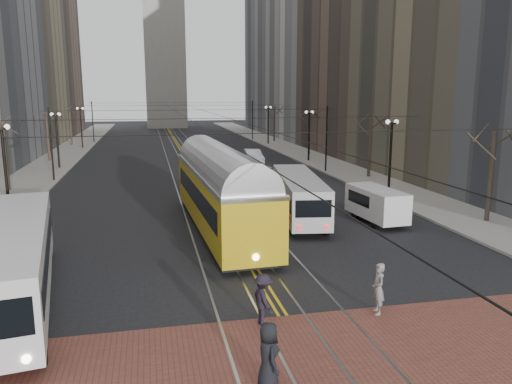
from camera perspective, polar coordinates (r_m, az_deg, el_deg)
name	(u,v)px	position (r m, az deg, el deg)	size (l,w,h in m)	color
ground	(276,305)	(19.30, 2.30, -12.75)	(260.00, 260.00, 0.00)	black
sidewalk_left	(58,160)	(63.43, -21.72, 3.41)	(5.00, 140.00, 0.15)	gray
sidewalk_right	(301,154)	(65.51, 5.18, 4.39)	(5.00, 140.00, 0.15)	gray
crosswalk_band	(309,359)	(15.88, 6.11, -18.43)	(25.00, 6.00, 0.01)	brown
streetcar_rails	(186,157)	(62.71, -8.05, 3.95)	(4.80, 130.00, 0.02)	gray
centre_lines	(186,157)	(62.71, -8.05, 3.96)	(0.42, 130.00, 0.01)	gold
building_left_far	(27,26)	(105.88, -24.71, 16.85)	(16.00, 20.00, 40.00)	brown
building_right_mid	(378,21)	(70.42, 13.81, 18.41)	(16.00, 20.00, 34.00)	brown
building_right_far	(292,33)	(108.02, 4.17, 17.68)	(16.00, 20.00, 40.00)	slate
lamp_posts	(198,149)	(46.30, -6.63, 4.91)	(27.60, 57.20, 5.60)	black
street_trees	(192,142)	(52.74, -7.34, 5.66)	(31.68, 53.28, 5.60)	#382D23
trolley_wires	(192,133)	(52.25, -7.32, 6.69)	(25.96, 120.00, 6.60)	black
transit_bus	(11,265)	(20.90, -26.19, -7.49)	(2.58, 12.41, 3.10)	white
streetcar	(220,198)	(28.98, -4.08, -0.66)	(2.97, 16.00, 3.77)	gold
rear_bus	(299,197)	(31.75, 4.92, -0.59)	(2.26, 10.42, 2.72)	silver
cargo_van	(376,206)	(31.48, 13.59, -1.53)	(1.84, 4.79, 2.12)	silver
sedan_grey	(274,175)	(44.08, 2.09, 1.95)	(1.73, 4.31, 1.47)	#44484C
sedan_silver	(253,157)	(56.34, -0.40, 4.08)	(1.72, 4.94, 1.63)	#A0A4A7
pedestrian_a	(268,356)	(14.03, 1.41, -18.21)	(0.92, 0.60, 1.88)	black
pedestrian_b	(378,289)	(18.75, 13.79, -10.67)	(0.69, 0.45, 1.89)	gray
pedestrian_d	(263,300)	(17.41, 0.83, -12.19)	(1.18, 0.68, 1.82)	black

